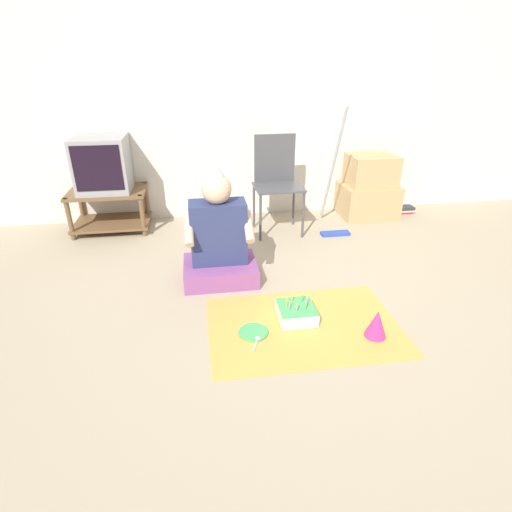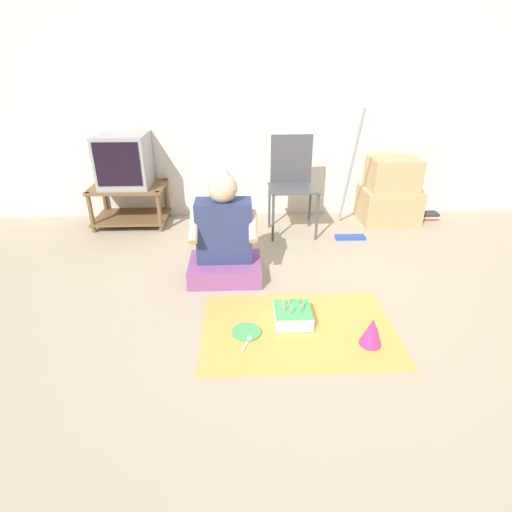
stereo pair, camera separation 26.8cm
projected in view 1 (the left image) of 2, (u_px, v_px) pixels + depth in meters
The scene contains 14 objects.
ground_plane at pixel (310, 320), 2.62m from camera, with size 16.00×16.00×0.00m, color tan.
wall_back at pixel (260, 89), 3.93m from camera, with size 6.40×0.06×2.55m.
tv_stand at pixel (110, 206), 3.92m from camera, with size 0.72×0.50×0.41m.
tv at pixel (103, 164), 3.74m from camera, with size 0.47×0.48×0.50m.
folding_chair at pixel (277, 177), 3.80m from camera, with size 0.46×0.40×0.92m.
cardboard_box_stack at pixel (369, 189), 4.25m from camera, with size 0.57×0.47×0.66m.
dust_mop at pixel (334, 197), 3.86m from camera, with size 0.28×0.52×1.19m.
book_pile at pixel (405, 209), 4.44m from camera, with size 0.20×0.13×0.07m.
person_seated at pixel (219, 241), 3.00m from camera, with size 0.55×0.43×0.89m.
party_cloth at pixel (303, 326), 2.56m from camera, with size 1.22×0.82×0.01m.
birthday_cake at pixel (296, 313), 2.60m from camera, with size 0.24×0.24×0.16m.
party_hat_blue at pixel (377, 323), 2.43m from camera, with size 0.13×0.13×0.18m.
paper_plate at pixel (253, 332), 2.49m from camera, with size 0.19×0.19×0.01m.
plastic_spoon_near at pixel (257, 340), 2.41m from camera, with size 0.07×0.14×0.01m.
Camera 1 is at (-0.68, -2.09, 1.53)m, focal length 28.00 mm.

